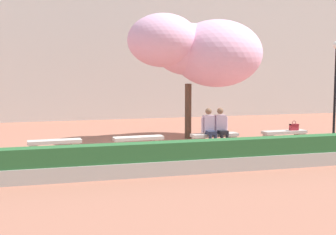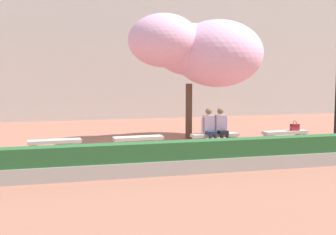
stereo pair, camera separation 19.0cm
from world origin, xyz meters
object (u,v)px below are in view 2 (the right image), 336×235
Objects in this scene: stone_bench_center at (138,141)px; person_seated_left at (210,126)px; handbag at (295,127)px; stone_bench_near_east at (215,138)px; stone_bench_east_end at (285,135)px; stone_bench_near_west at (55,145)px; person_seated_right at (221,126)px; cherry_tree_main at (199,50)px.

person_seated_left is at bearing -1.30° from stone_bench_center.
person_seated_left is at bearing -179.37° from handbag.
stone_bench_center is 1.00× the size of stone_bench_near_east.
person_seated_left is 3.12m from handbag.
handbag is at bearing -3.14° from stone_bench_east_end.
stone_bench_near_east is (5.11, 0.00, 0.00)m from stone_bench_near_west.
stone_bench_near_west and stone_bench_east_end have the same top height.
handbag is (3.11, 0.03, -0.12)m from person_seated_left.
person_seated_right is at bearing -0.00° from person_seated_left.
person_seated_right is 3.18m from cherry_tree_main.
stone_bench_near_east is at bearing 0.00° from stone_bench_near_west.
stone_bench_center is 5.47m from handbag.
cherry_tree_main reaches higher than handbag.
cherry_tree_main reaches higher than stone_bench_near_west.
stone_bench_east_end is 1.24× the size of person_seated_right.
cherry_tree_main is at bearing 19.76° from stone_bench_near_west.
person_seated_left reaches higher than stone_bench_east_end.
stone_bench_near_west is 0.32× the size of cherry_tree_main.
person_seated_left is at bearing -0.62° from stone_bench_near_west.
person_seated_right reaches higher than stone_bench_near_east.
stone_bench_center is at bearing 180.00° from stone_bench_east_end.
stone_bench_center is 2.79m from person_seated_right.
stone_bench_near_west is at bearing 180.00° from stone_bench_east_end.
stone_bench_near_west is at bearing -160.24° from cherry_tree_main.
stone_bench_near_east is 1.24× the size of person_seated_right.
handbag is at bearing 0.63° from person_seated_left.
person_seated_right is (0.41, -0.00, 0.00)m from person_seated_left.
cherry_tree_main is at bearing 94.71° from person_seated_right.
stone_bench_east_end is at bearing 1.30° from person_seated_right.
person_seated_right reaches higher than handbag.
person_seated_left is (-2.76, -0.05, 0.40)m from stone_bench_east_end.
stone_bench_east_end is 0.45m from handbag.
person_seated_left reaches higher than handbag.
person_seated_left is 0.26× the size of cherry_tree_main.
person_seated_right is (-2.35, -0.05, 0.40)m from stone_bench_east_end.
stone_bench_near_east is 2.93m from handbag.
handbag is (2.91, -0.02, 0.28)m from stone_bench_near_east.
stone_bench_near_east is 3.48m from cherry_tree_main.
stone_bench_near_west is at bearing 179.38° from person_seated_left.
stone_bench_near_east is 1.24× the size of person_seated_left.
stone_bench_east_end is (7.67, 0.00, 0.00)m from stone_bench_near_west.
stone_bench_near_east is at bearing 14.80° from person_seated_left.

